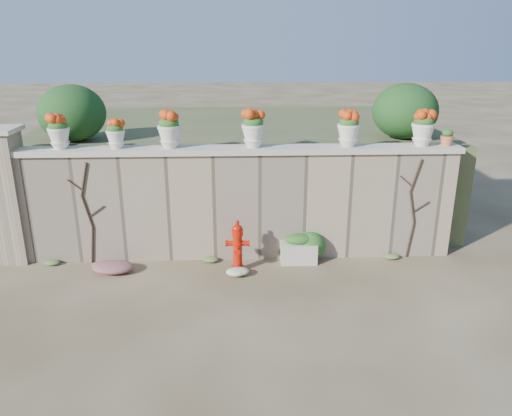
{
  "coord_description": "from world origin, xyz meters",
  "views": [
    {
      "loc": [
        -0.02,
        -6.95,
        3.96
      ],
      "look_at": [
        0.33,
        1.4,
        1.09
      ],
      "focal_mm": 35.0,
      "sensor_mm": 36.0,
      "label": 1
    }
  ],
  "objects_px": {
    "urn_pot_0": "(59,132)",
    "terracotta_pot": "(447,138)",
    "planter_box": "(299,249)",
    "fire_hydrant": "(237,246)"
  },
  "relations": [
    {
      "from": "urn_pot_0",
      "to": "terracotta_pot",
      "type": "relative_size",
      "value": 2.08
    },
    {
      "from": "fire_hydrant",
      "to": "planter_box",
      "type": "relative_size",
      "value": 1.45
    },
    {
      "from": "urn_pot_0",
      "to": "terracotta_pot",
      "type": "height_order",
      "value": "urn_pot_0"
    },
    {
      "from": "planter_box",
      "to": "terracotta_pot",
      "type": "relative_size",
      "value": 2.3
    },
    {
      "from": "urn_pot_0",
      "to": "terracotta_pot",
      "type": "bearing_deg",
      "value": 0.0
    },
    {
      "from": "planter_box",
      "to": "terracotta_pot",
      "type": "xyz_separation_m",
      "value": [
        2.68,
        0.34,
        1.98
      ]
    },
    {
      "from": "fire_hydrant",
      "to": "terracotta_pot",
      "type": "relative_size",
      "value": 3.33
    },
    {
      "from": "planter_box",
      "to": "fire_hydrant",
      "type": "bearing_deg",
      "value": -163.12
    },
    {
      "from": "planter_box",
      "to": "terracotta_pot",
      "type": "bearing_deg",
      "value": 7.62
    },
    {
      "from": "terracotta_pot",
      "to": "fire_hydrant",
      "type": "bearing_deg",
      "value": -169.95
    }
  ]
}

